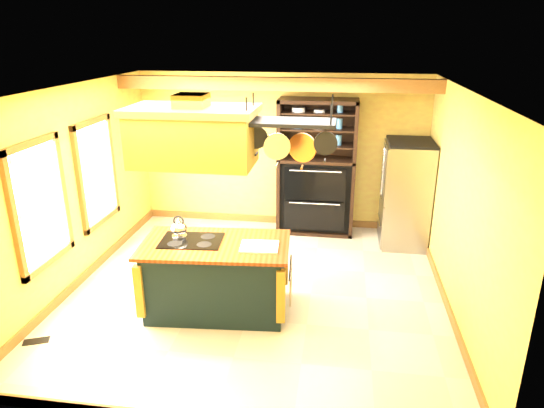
% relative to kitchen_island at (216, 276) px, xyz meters
% --- Properties ---
extents(floor, '(5.00, 5.00, 0.00)m').
position_rel_kitchen_island_xyz_m(floor, '(0.41, 0.56, -0.47)').
color(floor, beige).
rests_on(floor, ground).
extents(ceiling, '(5.00, 5.00, 0.00)m').
position_rel_kitchen_island_xyz_m(ceiling, '(0.41, 0.56, 2.23)').
color(ceiling, white).
rests_on(ceiling, wall_back).
extents(wall_back, '(5.00, 0.02, 2.70)m').
position_rel_kitchen_island_xyz_m(wall_back, '(0.41, 3.06, 0.88)').
color(wall_back, '#E1CA52').
rests_on(wall_back, floor).
extents(wall_front, '(5.00, 0.02, 2.70)m').
position_rel_kitchen_island_xyz_m(wall_front, '(0.41, -1.94, 0.88)').
color(wall_front, '#E1CA52').
rests_on(wall_front, floor).
extents(wall_left, '(0.02, 5.00, 2.70)m').
position_rel_kitchen_island_xyz_m(wall_left, '(-2.09, 0.56, 0.88)').
color(wall_left, '#E1CA52').
rests_on(wall_left, floor).
extents(wall_right, '(0.02, 5.00, 2.70)m').
position_rel_kitchen_island_xyz_m(wall_right, '(2.91, 0.56, 0.88)').
color(wall_right, '#E1CA52').
rests_on(wall_right, floor).
extents(ceiling_beam, '(5.00, 0.15, 0.20)m').
position_rel_kitchen_island_xyz_m(ceiling_beam, '(0.41, 2.26, 2.12)').
color(ceiling_beam, olive).
rests_on(ceiling_beam, ceiling).
extents(window_near, '(0.06, 1.06, 1.56)m').
position_rel_kitchen_island_xyz_m(window_near, '(-2.05, -0.24, 0.93)').
color(window_near, olive).
rests_on(window_near, wall_left).
extents(window_far, '(0.06, 1.06, 1.56)m').
position_rel_kitchen_island_xyz_m(window_far, '(-2.05, 1.16, 0.93)').
color(window_far, olive).
rests_on(window_far, wall_left).
extents(kitchen_island, '(1.87, 1.14, 1.11)m').
position_rel_kitchen_island_xyz_m(kitchen_island, '(0.00, 0.00, 0.00)').
color(kitchen_island, black).
rests_on(kitchen_island, floor).
extents(range_hood, '(1.46, 0.82, 0.80)m').
position_rel_kitchen_island_xyz_m(range_hood, '(-0.20, -0.00, 1.78)').
color(range_hood, '#A9792A').
rests_on(range_hood, ceiling).
extents(pot_rack, '(1.04, 0.49, 0.75)m').
position_rel_kitchen_island_xyz_m(pot_rack, '(0.91, 0.00, 1.86)').
color(pot_rack, black).
rests_on(pot_rack, ceiling).
extents(refrigerator, '(0.74, 0.87, 1.69)m').
position_rel_kitchen_island_xyz_m(refrigerator, '(2.53, 2.46, 0.35)').
color(refrigerator, gray).
rests_on(refrigerator, floor).
extents(hutch, '(1.31, 0.59, 2.31)m').
position_rel_kitchen_island_xyz_m(hutch, '(1.06, 2.80, 0.42)').
color(hutch, black).
rests_on(hutch, floor).
extents(floor_register, '(0.30, 0.22, 0.01)m').
position_rel_kitchen_island_xyz_m(floor_register, '(-1.89, -0.97, -0.46)').
color(floor_register, black).
rests_on(floor_register, floor).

